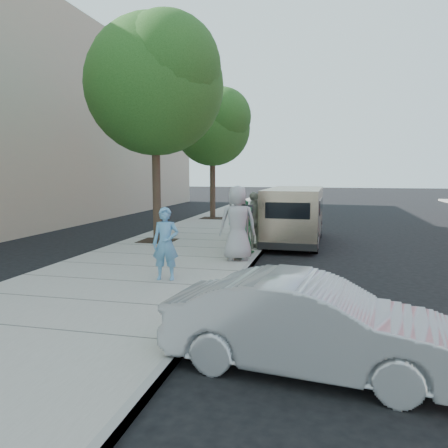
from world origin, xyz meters
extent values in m
plane|color=black|center=(0.00, 0.00, 0.00)|extent=(120.00, 120.00, 0.00)
cube|color=gray|center=(-1.00, 0.00, 0.07)|extent=(5.00, 60.00, 0.15)
cube|color=gray|center=(1.44, 0.00, 0.07)|extent=(0.12, 60.00, 0.16)
cube|color=black|center=(-2.30, 2.40, 0.15)|extent=(1.20, 1.20, 0.01)
cylinder|color=#38281E|center=(-2.30, 2.40, 2.13)|extent=(0.28, 0.28, 3.96)
sphere|color=#1C4617|center=(-2.30, 2.40, 5.38)|extent=(4.60, 4.60, 4.60)
sphere|color=#1C4617|center=(-1.70, 2.00, 5.88)|extent=(3.45, 3.45, 3.45)
sphere|color=#1C4617|center=(-2.80, 2.90, 5.67)|extent=(3.22, 3.22, 3.22)
cube|color=black|center=(-2.30, 10.00, 0.15)|extent=(1.20, 1.20, 0.01)
cylinder|color=#38281E|center=(-2.30, 10.00, 1.91)|extent=(0.28, 0.28, 3.52)
sphere|color=#1C4617|center=(-2.30, 10.00, 4.71)|extent=(3.80, 3.80, 3.80)
sphere|color=#1C4617|center=(-1.70, 9.60, 5.21)|extent=(2.85, 2.85, 2.85)
sphere|color=#1C4617|center=(-2.80, 10.50, 5.01)|extent=(2.66, 2.66, 2.66)
cylinder|color=gray|center=(1.25, 0.21, 0.74)|extent=(0.06, 0.06, 1.17)
cube|color=gray|center=(1.25, 0.21, 1.37)|extent=(0.24, 0.09, 0.08)
cube|color=#2D2D30|center=(1.16, 0.22, 1.51)|extent=(0.14, 0.12, 0.23)
cube|color=#2D2D30|center=(1.34, 0.20, 1.51)|extent=(0.14, 0.12, 0.23)
cube|color=tan|center=(2.30, 3.78, 1.07)|extent=(1.87, 4.84, 1.77)
cube|color=tan|center=(2.35, 6.41, 0.63)|extent=(1.65, 0.52, 0.76)
cube|color=black|center=(2.25, 1.36, 1.38)|extent=(1.34, 0.05, 0.49)
cylinder|color=black|center=(1.55, 5.38, 0.34)|extent=(0.24, 0.68, 0.68)
cylinder|color=black|center=(3.11, 5.35, 0.34)|extent=(0.24, 0.68, 0.68)
cylinder|color=black|center=(1.48, 2.11, 0.34)|extent=(0.24, 0.68, 0.68)
cylinder|color=black|center=(3.05, 2.08, 0.34)|extent=(0.24, 0.68, 0.68)
imported|color=#ACAEB3|center=(3.20, -6.19, 0.61)|extent=(3.84, 1.76, 1.22)
imported|color=#5D9CC6|center=(-0.06, -2.68, 0.96)|extent=(0.64, 0.47, 1.61)
imported|color=#277944|center=(0.98, 0.81, 0.94)|extent=(0.86, 0.73, 1.58)
imported|color=#A4A5A7|center=(1.06, -0.20, 1.16)|extent=(1.13, 0.90, 2.02)
imported|color=gray|center=(1.20, 1.76, 1.03)|extent=(0.92, 1.11, 1.77)
camera|label=1|loc=(3.36, -11.65, 2.54)|focal=35.00mm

